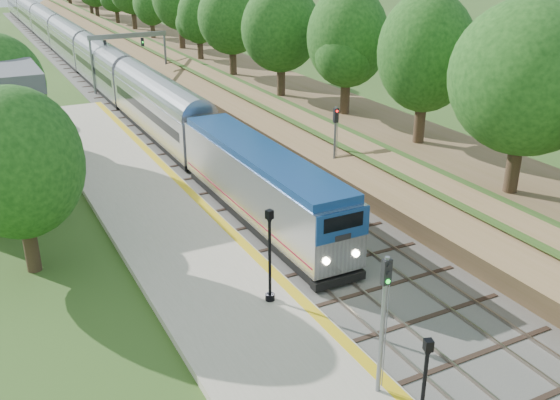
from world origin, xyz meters
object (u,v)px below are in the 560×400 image
signal_gantry (128,46)px  signal_platform (383,311)px  train (72,46)px  signal_farside (335,141)px  lamppost_far (270,261)px

signal_gantry → signal_platform: size_ratio=1.55×
train → signal_farside: size_ratio=23.85×
train → lamppost_far: size_ratio=30.71×
lamppost_far → signal_farside: (9.80, 10.34, 1.24)m
lamppost_far → signal_farside: bearing=46.5°
signal_gantry → signal_platform: signal_gantry is taller
lamppost_far → signal_platform: size_ratio=0.81×
lamppost_far → signal_platform: (0.70, -7.25, 1.36)m
lamppost_far → signal_farside: size_ratio=0.78×
lamppost_far → signal_gantry: bearing=82.5°
train → signal_farside: bearing=-83.7°
signal_platform → train: bearing=87.7°
signal_farside → signal_gantry: bearing=96.0°
signal_platform → signal_farside: 19.80m
signal_gantry → train: 20.85m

